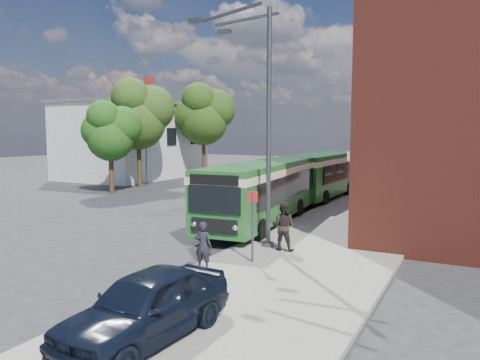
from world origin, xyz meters
The scene contains 15 objects.
ground centered at (0.00, 0.00, 0.00)m, with size 120.00×120.00×0.00m, color #272729.
pavement centered at (7.00, 8.00, 0.07)m, with size 6.00×48.00×0.15m, color gray.
kerb_line centered at (3.95, 8.00, 0.01)m, with size 0.12×48.00×0.01m, color beige.
white_building centered at (-18.00, 18.00, 3.66)m, with size 9.40×13.40×7.30m.
flagpole centered at (-12.45, 13.00, 4.94)m, with size 0.95×0.10×9.00m.
street_lamp centered at (4.84, -2.00, 4.79)m, with size 2.96×2.38×9.00m.
bus_stop_sign centered at (5.60, -4.20, 1.51)m, with size 0.35×0.08×2.52m.
bus_front centered at (3.00, 2.20, 1.83)m, with size 3.41×10.76×3.02m.
bus_rear centered at (3.00, 11.99, 1.83)m, with size 2.87×9.92×3.02m.
parked_car centered at (6.14, -10.49, 0.88)m, with size 1.73×4.30×1.47m, color black.
pedestrian_a centered at (4.60, -5.72, 0.92)m, with size 0.56×0.37×1.54m, color black.
pedestrian_b centered at (5.93, -2.31, 1.05)m, with size 0.88×0.69×1.81m, color black.
tree_left centered at (-11.47, 7.73, 4.54)m, with size 3.97×3.77×6.70m.
tree_mid centered at (-12.24, 11.81, 5.88)m, with size 5.13×4.88×8.66m.
tree_right centered at (-11.29, 20.23, 6.12)m, with size 5.34×5.08×9.02m.
Camera 1 is at (12.22, -18.01, 4.52)m, focal length 35.00 mm.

